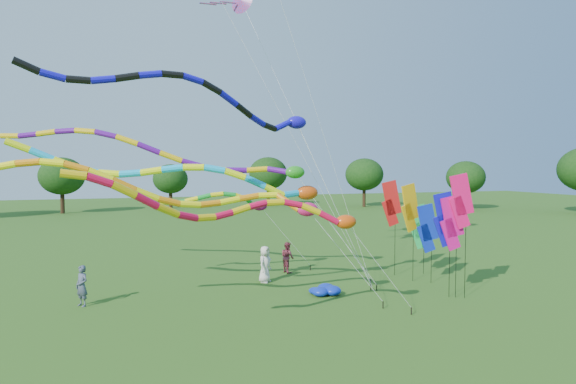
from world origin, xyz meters
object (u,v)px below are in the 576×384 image
object	(u,v)px
tube_kite_orange	(203,194)
person_b	(82,286)
tube_kite_red	(258,210)
person_a	(265,264)
person_c	(287,257)
blue_nylon_heap	(325,292)

from	to	relation	value
tube_kite_orange	person_b	distance (m)	7.12
tube_kite_red	person_b	distance (m)	9.45
tube_kite_red	person_a	world-z (taller)	tube_kite_red
tube_kite_orange	person_c	size ratio (longest dim) A/B	8.22
tube_kite_orange	person_b	bearing A→B (deg)	145.54
person_a	person_c	bearing A→B (deg)	-2.83
tube_kite_red	person_a	distance (m)	9.06
blue_nylon_heap	person_b	bearing A→B (deg)	171.09
tube_kite_red	blue_nylon_heap	world-z (taller)	tube_kite_red
blue_nylon_heap	person_c	world-z (taller)	person_c
person_c	person_b	bearing A→B (deg)	96.06
tube_kite_red	person_b	bearing A→B (deg)	124.46
person_a	tube_kite_orange	bearing A→B (deg)	-173.76
person_c	tube_kite_orange	bearing A→B (deg)	129.13
tube_kite_red	blue_nylon_heap	distance (m)	7.70
tube_kite_orange	tube_kite_red	bearing A→B (deg)	-56.94
person_a	person_c	xyz separation A→B (m)	(1.81, 1.83, -0.07)
blue_nylon_heap	tube_kite_orange	bearing A→B (deg)	-160.24
tube_kite_red	person_a	bearing A→B (deg)	64.11
blue_nylon_heap	tube_kite_red	bearing A→B (deg)	-132.77
tube_kite_red	tube_kite_orange	size ratio (longest dim) A/B	0.86
tube_kite_red	blue_nylon_heap	bearing A→B (deg)	38.09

